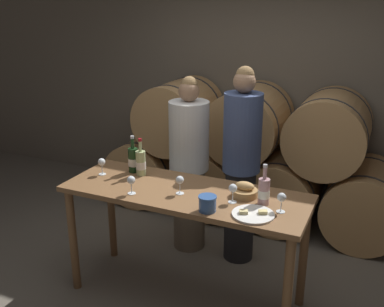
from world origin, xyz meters
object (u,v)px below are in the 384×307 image
wine_bottle_white (141,163)px  wine_glass_far_left (102,163)px  wine_bottle_rose (264,191)px  wine_glass_right (233,189)px  bread_basket (245,191)px  person_left (189,165)px  blue_crock (207,203)px  tasting_table (185,206)px  wine_glass_center (180,181)px  wine_bottle_red (133,160)px  wine_glass_far_right (282,198)px  wine_glass_left (131,181)px  person_right (241,166)px  cheese_plate (253,214)px

wine_bottle_white → wine_glass_far_left: (-0.29, -0.12, -0.00)m
wine_bottle_rose → wine_glass_right: wine_bottle_rose is taller
bread_basket → wine_glass_far_left: (-1.18, -0.07, 0.06)m
person_left → blue_crock: person_left is taller
blue_crock → wine_glass_far_left: wine_glass_far_left is taller
tasting_table → wine_glass_center: size_ratio=13.36×
person_left → bread_basket: bearing=-40.9°
person_left → wine_bottle_rose: 1.15m
wine_bottle_red → wine_glass_far_right: size_ratio=2.23×
wine_glass_far_left → bread_basket: bearing=3.3°
wine_bottle_white → wine_glass_left: 0.37m
wine_bottle_white → wine_glass_far_right: bearing=-9.3°
wine_bottle_rose → wine_glass_right: bearing=-162.8°
tasting_table → wine_glass_right: bearing=-6.3°
wine_glass_far_left → wine_glass_right: same height
wine_bottle_red → person_left: bearing=65.1°
tasting_table → wine_bottle_white: size_ratio=5.99×
wine_bottle_white → wine_bottle_rose: size_ratio=1.05×
wine_glass_left → wine_glass_far_right: 1.07m
person_right → cheese_plate: person_right is taller
wine_bottle_white → blue_crock: bearing=-27.5°
wine_glass_far_left → wine_glass_far_right: size_ratio=1.00×
bread_basket → wine_glass_right: (-0.04, -0.13, 0.06)m
person_left → wine_glass_right: bearing=-48.1°
wine_glass_center → person_left: bearing=110.0°
wine_glass_center → cheese_plate: bearing=-11.1°
wine_bottle_rose → wine_glass_left: size_ratio=2.12×
wine_bottle_rose → wine_glass_far_left: 1.34m
bread_basket → wine_glass_center: 0.47m
bread_basket → wine_bottle_rose: bearing=-23.5°
person_right → wine_glass_far_right: size_ratio=12.72×
wine_glass_far_left → wine_bottle_rose: bearing=-0.1°
person_right → bread_basket: 0.68m
person_right → wine_glass_far_left: size_ratio=12.72×
wine_bottle_white → bread_basket: bearing=-3.5°
tasting_table → person_right: 0.76m
person_left → wine_glass_right: (0.68, -0.76, 0.19)m
wine_bottle_white → blue_crock: size_ratio=2.47×
wine_bottle_red → wine_glass_far_left: size_ratio=2.23×
wine_glass_left → wine_glass_right: bearing=12.8°
wine_glass_center → wine_glass_left: bearing=-155.6°
tasting_table → wine_glass_far_left: size_ratio=13.36×
tasting_table → blue_crock: blue_crock is taller
wine_glass_far_left → wine_glass_far_right: bearing=-2.9°
bread_basket → cheese_plate: size_ratio=0.66×
bread_basket → blue_crock: bearing=-114.9°
wine_bottle_rose → cheese_plate: (-0.01, -0.20, -0.09)m
person_right → wine_glass_right: (0.19, -0.76, 0.12)m
wine_glass_far_right → tasting_table: bearing=175.9°
person_right → person_left: bearing=-180.0°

